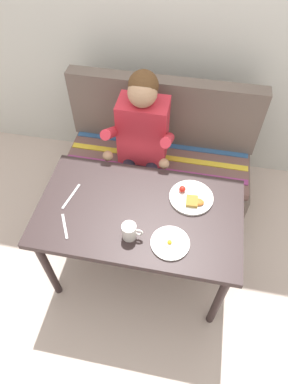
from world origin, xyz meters
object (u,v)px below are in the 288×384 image
object	(u,v)px
couch	(158,164)
fork	(65,226)
plate_eggs	(170,243)
knife	(71,196)
plate_breakfast	(191,198)
table	(139,219)
person	(141,139)
coffee_mug	(130,231)

from	to	relation	value
couch	fork	size ratio (longest dim) A/B	8.47
plate_eggs	knife	size ratio (longest dim) A/B	1.06
couch	plate_breakfast	world-z (taller)	couch
table	plate_eggs	distance (m)	0.29
plate_breakfast	plate_eggs	distance (m)	0.34
plate_breakfast	knife	bearing A→B (deg)	-170.39
person	knife	xyz separation A→B (m)	(-0.32, -0.57, -0.01)
person	plate_breakfast	distance (m)	0.59
couch	plate_breakfast	xyz separation A→B (m)	(0.29, -0.62, 0.41)
plate_eggs	coffee_mug	bearing A→B (deg)	178.86
table	plate_eggs	world-z (taller)	plate_eggs
plate_breakfast	knife	distance (m)	0.72
coffee_mug	fork	world-z (taller)	coffee_mug
table	person	world-z (taller)	person
plate_breakfast	coffee_mug	xyz separation A→B (m)	(-0.30, -0.32, 0.04)
table	knife	xyz separation A→B (m)	(-0.42, 0.02, 0.08)
plate_breakfast	knife	size ratio (longest dim) A/B	1.32
plate_breakfast	plate_eggs	xyz separation A→B (m)	(-0.08, -0.33, -0.00)
table	coffee_mug	distance (m)	0.22
plate_eggs	fork	size ratio (longest dim) A/B	1.25
couch	fork	xyz separation A→B (m)	(-0.39, -0.95, 0.40)
fork	table	bearing A→B (deg)	-2.11
plate_eggs	coffee_mug	world-z (taller)	coffee_mug
plate_breakfast	fork	xyz separation A→B (m)	(-0.68, -0.33, -0.01)
plate_breakfast	coffee_mug	size ratio (longest dim) A/B	2.23
plate_breakfast	knife	xyz separation A→B (m)	(-0.71, -0.12, -0.01)
table	fork	size ratio (longest dim) A/B	7.06
person	plate_eggs	bearing A→B (deg)	-67.97
couch	coffee_mug	world-z (taller)	couch
table	person	size ratio (longest dim) A/B	0.99
plate_eggs	knife	distance (m)	0.66
couch	coffee_mug	distance (m)	1.05
coffee_mug	fork	xyz separation A→B (m)	(-0.37, -0.01, -0.05)
couch	person	size ratio (longest dim) A/B	1.19
table	plate_breakfast	distance (m)	0.34
coffee_mug	table	bearing A→B (deg)	85.00
knife	table	bearing A→B (deg)	8.79
table	fork	xyz separation A→B (m)	(-0.39, -0.19, 0.08)
knife	person	bearing A→B (deg)	72.75
plate_breakfast	table	bearing A→B (deg)	-153.31
person	knife	world-z (taller)	person
table	coffee_mug	world-z (taller)	coffee_mug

